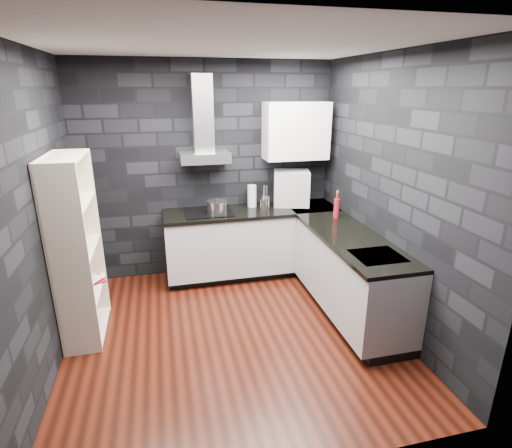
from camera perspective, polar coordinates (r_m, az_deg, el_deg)
name	(u,v)px	position (r m, az deg, el deg)	size (l,w,h in m)	color
ground	(233,334)	(4.20, -3.32, -15.38)	(3.20, 3.20, 0.00)	#3E140B
ceiling	(227,43)	(3.49, -4.23, 24.37)	(3.20, 3.20, 0.00)	silver
wall_back	(208,171)	(5.18, -6.89, 7.48)	(3.20, 0.05, 2.70)	black
wall_front	(284,290)	(2.15, 3.97, -9.38)	(3.20, 0.05, 2.70)	black
wall_left	(33,219)	(3.72, -29.20, 0.60)	(0.05, 3.20, 2.70)	black
wall_right	(391,195)	(4.20, 18.73, 3.91)	(0.05, 3.20, 2.70)	black
toekick_back	(251,269)	(5.41, -0.67, -6.44)	(2.18, 0.50, 0.10)	black
toekick_right	(350,308)	(4.63, 13.30, -11.62)	(0.50, 1.78, 0.10)	black
counter_back_cab	(252,240)	(5.20, -0.59, -2.34)	(2.20, 0.60, 0.76)	#B7B7BC
counter_right_cab	(350,273)	(4.42, 13.25, -6.89)	(0.60, 1.80, 0.76)	#B7B7BC
counter_back_top	(252,211)	(5.06, -0.58, 1.84)	(2.20, 0.62, 0.04)	black
counter_right_top	(352,239)	(4.26, 13.53, -2.05)	(0.62, 1.80, 0.04)	black
counter_corner_top	(311,207)	(5.30, 7.86, 2.45)	(0.62, 0.62, 0.04)	black
hood_body	(205,158)	(4.95, -7.28, 9.40)	(0.60, 0.34, 0.12)	#BCBBC0
hood_chimney	(203,114)	(4.96, -7.63, 15.35)	(0.24, 0.20, 0.90)	#BCBBC0
upper_cabinet	(296,131)	(5.16, 5.71, 13.09)	(0.80, 0.35, 0.70)	white
cooktop	(209,212)	(4.97, -6.80, 1.71)	(0.58, 0.50, 0.01)	black
sink_rim	(378,256)	(3.85, 16.99, -4.40)	(0.44, 0.40, 0.01)	#BCBBC0
pot	(217,207)	(4.88, -5.61, 2.37)	(0.24, 0.24, 0.14)	silver
glass_vase	(252,196)	(5.15, -0.58, 4.02)	(0.11, 0.11, 0.28)	white
storage_jar	(266,202)	(5.19, 1.40, 3.17)	(0.09, 0.09, 0.11)	tan
utensil_crock	(265,205)	(5.02, 1.25, 2.77)	(0.11, 0.11, 0.14)	silver
appliance_garage	(291,188)	(5.24, 5.07, 5.14)	(0.45, 0.35, 0.45)	#B0B3B8
red_bottle	(336,208)	(4.80, 11.43, 2.22)	(0.07, 0.07, 0.23)	maroon
bookshelf	(77,250)	(4.18, -24.19, -3.38)	(0.34, 0.80, 1.80)	beige
fruit_bowl	(74,252)	(4.04, -24.57, -3.60)	(0.20, 0.20, 0.05)	white
book_red	(84,273)	(4.46, -23.31, -6.43)	(0.18, 0.02, 0.24)	maroon
book_second	(86,270)	(4.47, -23.15, -6.07)	(0.15, 0.02, 0.20)	#B2B2B2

